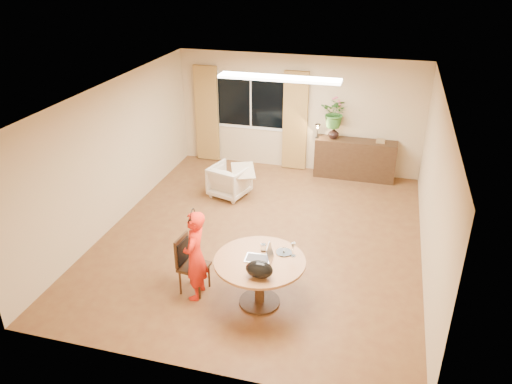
% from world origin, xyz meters
% --- Properties ---
extents(floor, '(6.50, 6.50, 0.00)m').
position_xyz_m(floor, '(0.00, 0.00, 0.00)').
color(floor, brown).
rests_on(floor, ground).
extents(ceiling, '(6.50, 6.50, 0.00)m').
position_xyz_m(ceiling, '(0.00, 0.00, 2.60)').
color(ceiling, white).
rests_on(ceiling, wall_back).
extents(wall_back, '(5.50, 0.00, 5.50)m').
position_xyz_m(wall_back, '(0.00, 3.25, 1.30)').
color(wall_back, '#D6B38B').
rests_on(wall_back, floor).
extents(wall_left, '(0.00, 6.50, 6.50)m').
position_xyz_m(wall_left, '(-2.75, 0.00, 1.30)').
color(wall_left, '#D6B38B').
rests_on(wall_left, floor).
extents(wall_right, '(0.00, 6.50, 6.50)m').
position_xyz_m(wall_right, '(2.75, 0.00, 1.30)').
color(wall_right, '#D6B38B').
rests_on(wall_right, floor).
extents(window, '(1.70, 0.03, 1.30)m').
position_xyz_m(window, '(-1.10, 3.23, 1.50)').
color(window, white).
rests_on(window, wall_back).
extents(curtain_left, '(0.55, 0.08, 2.25)m').
position_xyz_m(curtain_left, '(-2.15, 3.15, 1.15)').
color(curtain_left, olive).
rests_on(curtain_left, wall_back).
extents(curtain_right, '(0.55, 0.08, 2.25)m').
position_xyz_m(curtain_right, '(-0.05, 3.15, 1.15)').
color(curtain_right, olive).
rests_on(curtain_right, wall_back).
extents(ceiling_panel, '(2.20, 0.35, 0.05)m').
position_xyz_m(ceiling_panel, '(0.00, 1.20, 2.57)').
color(ceiling_panel, white).
rests_on(ceiling_panel, ceiling).
extents(dining_table, '(1.29, 1.29, 0.74)m').
position_xyz_m(dining_table, '(0.44, -1.79, 0.58)').
color(dining_table, brown).
rests_on(dining_table, floor).
extents(dining_chair, '(0.47, 0.44, 0.89)m').
position_xyz_m(dining_chair, '(-0.57, -1.77, 0.45)').
color(dining_chair, '#321D10').
rests_on(dining_chair, floor).
extents(child, '(0.53, 0.36, 1.39)m').
position_xyz_m(child, '(-0.49, -1.87, 0.69)').
color(child, red).
rests_on(child, floor).
extents(laptop, '(0.39, 0.27, 0.25)m').
position_xyz_m(laptop, '(0.41, -1.78, 0.86)').
color(laptop, '#B7B7BC').
rests_on(laptop, dining_table).
extents(tumbler, '(0.09, 0.09, 0.11)m').
position_xyz_m(tumbler, '(0.43, -1.56, 0.79)').
color(tumbler, white).
rests_on(tumbler, dining_table).
extents(wine_glass, '(0.09, 0.09, 0.22)m').
position_xyz_m(wine_glass, '(0.86, -1.57, 0.84)').
color(wine_glass, white).
rests_on(wine_glass, dining_table).
extents(pot_lid, '(0.26, 0.26, 0.04)m').
position_xyz_m(pot_lid, '(0.73, -1.53, 0.75)').
color(pot_lid, white).
rests_on(pot_lid, dining_table).
extents(handbag, '(0.40, 0.27, 0.25)m').
position_xyz_m(handbag, '(0.54, -2.18, 0.86)').
color(handbag, black).
rests_on(handbag, dining_table).
extents(armchair, '(0.88, 0.89, 0.66)m').
position_xyz_m(armchair, '(-1.05, 1.43, 0.33)').
color(armchair, beige).
rests_on(armchair, floor).
extents(throw, '(0.63, 0.68, 0.03)m').
position_xyz_m(throw, '(-0.75, 1.41, 0.68)').
color(throw, beige).
rests_on(throw, armchair).
extents(sideboard, '(1.76, 0.43, 0.88)m').
position_xyz_m(sideboard, '(1.35, 3.01, 0.44)').
color(sideboard, '#321D10').
rests_on(sideboard, floor).
extents(vase, '(0.26, 0.26, 0.25)m').
position_xyz_m(vase, '(0.84, 3.01, 1.00)').
color(vase, black).
rests_on(vase, sideboard).
extents(bouquet, '(0.69, 0.63, 0.66)m').
position_xyz_m(bouquet, '(0.85, 3.01, 1.46)').
color(bouquet, '#256428').
rests_on(bouquet, vase).
extents(book_stack, '(0.22, 0.19, 0.08)m').
position_xyz_m(book_stack, '(1.86, 3.01, 0.92)').
color(book_stack, olive).
rests_on(book_stack, sideboard).
extents(desk_lamp, '(0.15, 0.15, 0.32)m').
position_xyz_m(desk_lamp, '(0.49, 2.96, 1.04)').
color(desk_lamp, black).
rests_on(desk_lamp, sideboard).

